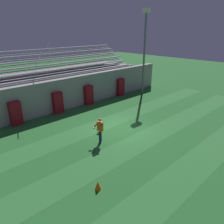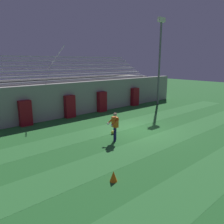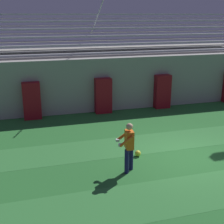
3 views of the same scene
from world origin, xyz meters
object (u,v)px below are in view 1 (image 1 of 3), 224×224
object	(u,v)px
padding_pillar_far_left	(16,114)
padding_pillar_far_right	(121,87)
floodlight_pole	(145,42)
padding_pillar_gate_right	(89,95)
traffic_cone	(98,185)
soccer_ball	(99,132)
padding_pillar_gate_left	(58,103)
goalkeeper	(100,129)

from	to	relation	value
padding_pillar_far_left	padding_pillar_far_right	world-z (taller)	same
padding_pillar_far_left	floodlight_pole	bearing A→B (deg)	-4.32
padding_pillar_gate_right	traffic_cone	world-z (taller)	padding_pillar_gate_right
padding_pillar_far_left	traffic_cone	bearing A→B (deg)	-91.23
padding_pillar_far_left	soccer_ball	xyz separation A→B (m)	(3.47, -5.47, -0.80)
padding_pillar_gate_left	goalkeeper	xyz separation A→B (m)	(-0.83, -6.46, 0.04)
padding_pillar_far_left	traffic_cone	world-z (taller)	padding_pillar_far_left
padding_pillar_far_right	traffic_cone	xyz separation A→B (m)	(-11.53, -9.73, -0.70)
padding_pillar_far_left	padding_pillar_gate_right	bearing A→B (deg)	0.00
soccer_ball	padding_pillar_far_right	bearing A→B (deg)	34.89
padding_pillar_gate_left	padding_pillar_far_right	size ratio (longest dim) A/B	1.00
padding_pillar_far_right	floodlight_pole	world-z (taller)	floodlight_pole
padding_pillar_gate_left	soccer_ball	size ratio (longest dim) A/B	8.32
padding_pillar_gate_left	padding_pillar_gate_right	bearing A→B (deg)	0.00
padding_pillar_gate_left	padding_pillar_far_right	world-z (taller)	same
padding_pillar_gate_left	traffic_cone	bearing A→B (deg)	-111.36
padding_pillar_gate_left	padding_pillar_far_left	bearing A→B (deg)	180.00
goalkeeper	traffic_cone	size ratio (longest dim) A/B	3.98
padding_pillar_gate_right	padding_pillar_far_left	xyz separation A→B (m)	(-6.94, 0.00, 0.00)
padding_pillar_far_left	goalkeeper	world-z (taller)	padding_pillar_far_left
traffic_cone	padding_pillar_far_right	bearing A→B (deg)	40.18
padding_pillar_far_right	padding_pillar_gate_right	bearing A→B (deg)	180.00
floodlight_pole	soccer_ball	xyz separation A→B (m)	(-10.35, -4.43, -5.39)
padding_pillar_gate_right	padding_pillar_gate_left	bearing A→B (deg)	180.00
padding_pillar_gate_right	soccer_ball	distance (m)	6.53
floodlight_pole	traffic_cone	bearing A→B (deg)	-148.23
floodlight_pole	padding_pillar_gate_left	bearing A→B (deg)	174.17
padding_pillar_far_right	goalkeeper	distance (m)	10.71
padding_pillar_gate_left	goalkeeper	size ratio (longest dim) A/B	1.10
padding_pillar_gate_left	floodlight_pole	bearing A→B (deg)	-5.83
traffic_cone	padding_pillar_gate_right	bearing A→B (deg)	53.69
floodlight_pole	goalkeeper	bearing A→B (deg)	-153.92
padding_pillar_gate_right	goalkeeper	bearing A→B (deg)	-122.89
padding_pillar_far_left	traffic_cone	xyz separation A→B (m)	(-0.21, -9.73, -0.70)
goalkeeper	traffic_cone	distance (m)	4.49
padding_pillar_gate_right	goalkeeper	world-z (taller)	padding_pillar_gate_right
padding_pillar_far_right	floodlight_pole	xyz separation A→B (m)	(2.50, -1.04, 4.58)
goalkeeper	padding_pillar_gate_left	bearing A→B (deg)	82.68
padding_pillar_gate_left	floodlight_pole	size ratio (longest dim) A/B	0.21
floodlight_pole	goalkeeper	distance (m)	13.12
floodlight_pole	soccer_ball	world-z (taller)	floodlight_pole
padding_pillar_gate_left	padding_pillar_far_right	bearing A→B (deg)	0.00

